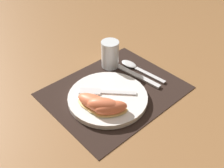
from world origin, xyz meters
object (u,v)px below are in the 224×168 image
at_px(plate, 108,98).
at_px(citrus_wedge_2, 111,108).
at_px(juice_glass, 110,56).
at_px(spoon, 134,67).
at_px(citrus_wedge_0, 96,104).
at_px(citrus_wedge_1, 104,106).
at_px(knife, 136,75).
at_px(fork, 103,92).

distance_m(plate, citrus_wedge_2, 0.08).
xyz_separation_m(juice_glass, citrus_wedge_2, (-0.17, -0.19, -0.01)).
height_order(spoon, citrus_wedge_0, citrus_wedge_0).
height_order(spoon, citrus_wedge_1, citrus_wedge_1).
bearing_deg(citrus_wedge_0, juice_glass, 37.97).
xyz_separation_m(knife, citrus_wedge_2, (-0.19, -0.08, 0.03)).
distance_m(plate, knife, 0.15).
height_order(citrus_wedge_0, citrus_wedge_2, same).
distance_m(knife, citrus_wedge_1, 0.22).
xyz_separation_m(plate, citrus_wedge_0, (-0.06, -0.02, 0.02)).
bearing_deg(citrus_wedge_2, citrus_wedge_1, 120.33).
xyz_separation_m(fork, citrus_wedge_1, (-0.05, -0.06, 0.02)).
bearing_deg(juice_glass, plate, -134.45).
xyz_separation_m(juice_glass, knife, (0.03, -0.10, -0.04)).
height_order(knife, citrus_wedge_2, citrus_wedge_2).
height_order(plate, citrus_wedge_2, citrus_wedge_2).
relative_size(plate, citrus_wedge_1, 2.27).
bearing_deg(citrus_wedge_0, plate, 14.81).
height_order(knife, fork, fork).
xyz_separation_m(plate, knife, (0.15, 0.02, -0.01)).
height_order(juice_glass, fork, juice_glass).
relative_size(plate, juice_glass, 2.48).
relative_size(knife, fork, 1.45).
height_order(plate, spoon, plate).
relative_size(fork, citrus_wedge_1, 1.32).
bearing_deg(plate, citrus_wedge_0, -165.19).
xyz_separation_m(plate, citrus_wedge_2, (-0.04, -0.06, 0.02)).
xyz_separation_m(juice_glass, spoon, (0.05, -0.07, -0.04)).
bearing_deg(citrus_wedge_1, knife, 17.88).
xyz_separation_m(fork, citrus_wedge_2, (-0.04, -0.08, 0.01)).
xyz_separation_m(citrus_wedge_0, citrus_wedge_2, (0.02, -0.04, 0.00)).
height_order(knife, citrus_wedge_0, citrus_wedge_0).
height_order(juice_glass, spoon, juice_glass).
xyz_separation_m(citrus_wedge_1, citrus_wedge_2, (0.01, -0.02, -0.00)).
bearing_deg(fork, citrus_wedge_0, -148.01).
relative_size(spoon, citrus_wedge_0, 1.38).
height_order(fork, citrus_wedge_0, citrus_wedge_0).
relative_size(plate, citrus_wedge_0, 1.80).
distance_m(fork, citrus_wedge_0, 0.07).
bearing_deg(spoon, fork, -167.52).
xyz_separation_m(knife, citrus_wedge_0, (-0.21, -0.04, 0.03)).
distance_m(juice_glass, citrus_wedge_0, 0.23).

